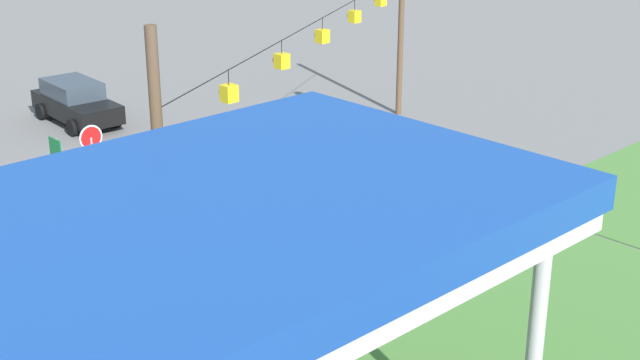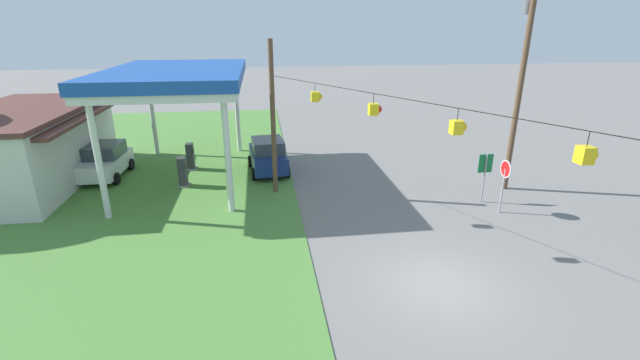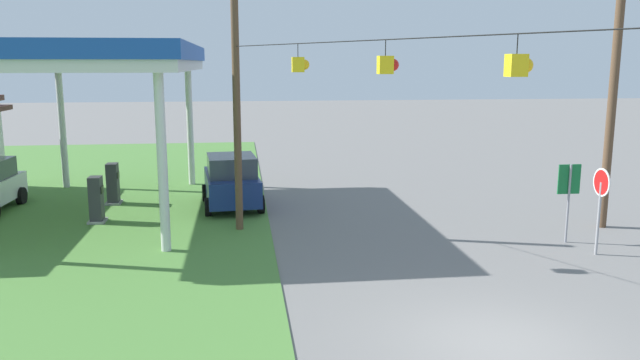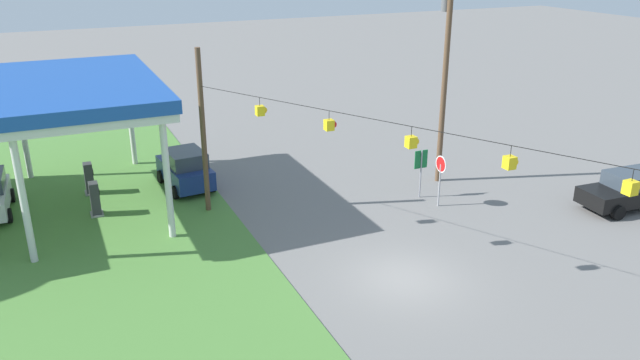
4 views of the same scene
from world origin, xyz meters
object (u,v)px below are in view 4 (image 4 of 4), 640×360
car_at_pumps_front (185,169)px  route_sign (421,164)px  stop_sign_roadside (441,170)px  fuel_pump_near (95,200)px  utility_pole_main (445,67)px  gas_station_canopy (78,91)px  car_on_crossroad (631,189)px  fuel_pump_far (89,179)px

car_at_pumps_front → route_sign: bearing=-125.5°
stop_sign_roadside → fuel_pump_near: bearing=-110.2°
fuel_pump_near → car_at_pumps_front: 4.87m
car_at_pumps_front → utility_pole_main: (-4.34, -12.27, 4.94)m
fuel_pump_near → route_sign: route_sign is taller
gas_station_canopy → car_on_crossroad: size_ratio=2.37×
fuel_pump_far → route_sign: route_sign is taller
car_on_crossroad → route_sign: (5.12, 8.32, 0.81)m
fuel_pump_near → fuel_pump_far: size_ratio=1.00×
gas_station_canopy → stop_sign_roadside: bearing=-114.8°
fuel_pump_near → route_sign: (-4.15, -14.68, 0.94)m
car_at_pumps_front → route_sign: 11.77m
car_at_pumps_front → route_sign: size_ratio=1.74×
utility_pole_main → car_at_pumps_front: bearing=70.5°
fuel_pump_near → utility_pole_main: (-2.59, -16.81, 5.19)m
gas_station_canopy → car_on_crossroad: 25.79m
stop_sign_roadside → utility_pole_main: (2.88, -1.90, 4.14)m
car_at_pumps_front → utility_pole_main: size_ratio=0.39×
fuel_pump_near → fuel_pump_far: 2.86m
fuel_pump_far → car_at_pumps_front: bearing=-103.7°
fuel_pump_near → fuel_pump_far: bearing=0.0°
fuel_pump_near → car_at_pumps_front: bearing=-68.8°
fuel_pump_far → stop_sign_roadside: bearing=-119.2°
fuel_pump_far → utility_pole_main: utility_pole_main is taller
utility_pole_main → fuel_pump_near: bearing=81.2°
fuel_pump_near → utility_pole_main: utility_pole_main is taller
car_at_pumps_front → utility_pole_main: 13.92m
fuel_pump_far → utility_pole_main: bearing=-108.0°
stop_sign_roadside → car_at_pumps_front: bearing=-124.9°
car_on_crossroad → route_sign: bearing=-28.4°
stop_sign_roadside → utility_pole_main: size_ratio=0.23×
fuel_pump_far → car_on_crossroad: (-12.13, -23.01, 0.14)m
fuel_pump_near → stop_sign_roadside: 15.91m
gas_station_canopy → route_sign: gas_station_canopy is taller
route_sign → utility_pole_main: 5.00m
car_at_pumps_front → stop_sign_roadside: size_ratio=1.67×
gas_station_canopy → fuel_pump_near: gas_station_canopy is taller
fuel_pump_near → utility_pole_main: size_ratio=0.15×
route_sign → stop_sign_roadside: bearing=-170.5°
fuel_pump_near → stop_sign_roadside: size_ratio=0.65×
car_at_pumps_front → stop_sign_roadside: stop_sign_roadside is taller
fuel_pump_far → car_on_crossroad: bearing=-117.8°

